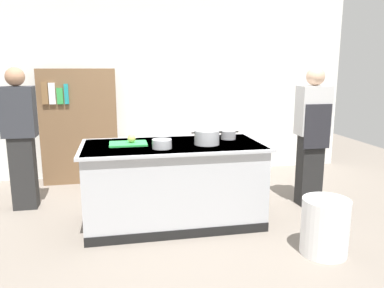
{
  "coord_description": "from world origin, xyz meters",
  "views": [
    {
      "loc": [
        -0.58,
        -3.96,
        1.72
      ],
      "look_at": [
        0.25,
        0.2,
        0.85
      ],
      "focal_mm": 35.1,
      "sensor_mm": 36.0,
      "label": 1
    }
  ],
  "objects": [
    {
      "name": "ground_plane",
      "position": [
        0.0,
        0.0,
        0.0
      ],
      "size": [
        10.0,
        10.0,
        0.0
      ],
      "primitive_type": "plane",
      "color": "slate"
    },
    {
      "name": "back_wall",
      "position": [
        0.0,
        2.1,
        1.5
      ],
      "size": [
        6.4,
        0.12,
        3.0
      ],
      "primitive_type": "cube",
      "color": "white",
      "rests_on": "ground_plane"
    },
    {
      "name": "counter_island",
      "position": [
        0.0,
        -0.0,
        0.47
      ],
      "size": [
        1.98,
        0.98,
        0.9
      ],
      "color": "#B7BABF",
      "rests_on": "ground_plane"
    },
    {
      "name": "cutting_board",
      "position": [
        -0.48,
        0.06,
        0.91
      ],
      "size": [
        0.4,
        0.28,
        0.02
      ],
      "primitive_type": "cube",
      "color": "green",
      "rests_on": "counter_island"
    },
    {
      "name": "onion",
      "position": [
        -0.44,
        0.07,
        0.96
      ],
      "size": [
        0.09,
        0.09,
        0.09
      ],
      "primitive_type": "sphere",
      "color": "tan",
      "rests_on": "cutting_board"
    },
    {
      "name": "stock_pot",
      "position": [
        0.36,
        -0.09,
        0.98
      ],
      "size": [
        0.34,
        0.27,
        0.15
      ],
      "color": "#B7BABF",
      "rests_on": "counter_island"
    },
    {
      "name": "sauce_pan",
      "position": [
        0.67,
        0.16,
        0.95
      ],
      "size": [
        0.24,
        0.17,
        0.1
      ],
      "color": "#99999E",
      "rests_on": "counter_island"
    },
    {
      "name": "mixing_bowl",
      "position": [
        -0.14,
        -0.19,
        0.95
      ],
      "size": [
        0.2,
        0.2,
        0.09
      ],
      "primitive_type": "cylinder",
      "color": "#B7BABF",
      "rests_on": "counter_island"
    },
    {
      "name": "trash_bin",
      "position": [
        1.27,
        -1.0,
        0.27
      ],
      "size": [
        0.44,
        0.44,
        0.53
      ],
      "primitive_type": "cylinder",
      "color": "white",
      "rests_on": "ground_plane"
    },
    {
      "name": "person_chef",
      "position": [
        1.77,
        0.23,
        0.91
      ],
      "size": [
        0.38,
        0.25,
        1.72
      ],
      "rotation": [
        0.0,
        0.0,
        1.65
      ],
      "color": "black",
      "rests_on": "ground_plane"
    },
    {
      "name": "person_guest",
      "position": [
        -1.74,
        0.79,
        0.91
      ],
      "size": [
        0.38,
        0.24,
        1.72
      ],
      "rotation": [
        0.0,
        0.0,
        -1.31
      ],
      "color": "#262626",
      "rests_on": "ground_plane"
    },
    {
      "name": "bookshelf",
      "position": [
        -1.15,
        1.8,
        0.85
      ],
      "size": [
        1.1,
        0.31,
        1.7
      ],
      "color": "brown",
      "rests_on": "ground_plane"
    }
  ]
}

